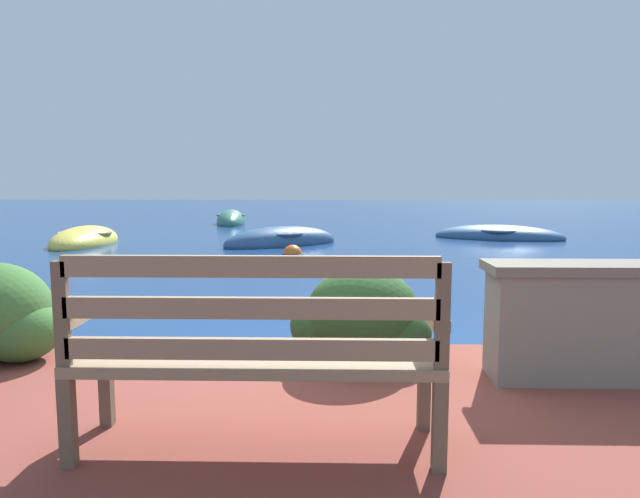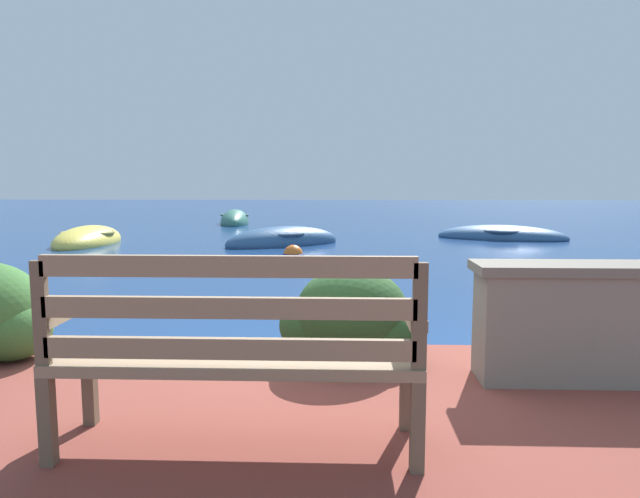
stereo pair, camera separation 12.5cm
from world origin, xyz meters
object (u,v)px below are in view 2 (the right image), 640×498
park_bench (236,348)px  rowboat_mid (88,241)px  rowboat_far (502,237)px  rowboat_outer (235,222)px  mooring_buoy (293,255)px  rowboat_nearest (283,242)px

park_bench → rowboat_mid: (-5.40, 10.48, -0.64)m
rowboat_far → rowboat_outer: bearing=-14.2°
mooring_buoy → rowboat_nearest: bearing=100.6°
rowboat_mid → mooring_buoy: rowboat_mid is taller
rowboat_nearest → rowboat_outer: 6.87m
rowboat_nearest → rowboat_far: size_ratio=0.86×
rowboat_mid → rowboat_far: bearing=-83.3°
park_bench → rowboat_mid: 11.81m
rowboat_far → rowboat_outer: (-7.70, 4.90, 0.02)m
rowboat_far → park_bench: bearing=87.6°
park_bench → rowboat_outer: 17.21m
park_bench → rowboat_mid: park_bench is taller
rowboat_nearest → rowboat_mid: rowboat_nearest is taller
park_bench → mooring_buoy: park_bench is taller
mooring_buoy → park_bench: bearing=-87.0°
rowboat_nearest → rowboat_mid: (-4.55, 0.04, 0.00)m
park_bench → rowboat_nearest: (-0.85, 10.44, -0.64)m
park_bench → rowboat_far: 12.85m
rowboat_nearest → rowboat_far: bearing=-17.8°
rowboat_nearest → rowboat_far: rowboat_nearest is taller
rowboat_nearest → mooring_buoy: bearing=-113.3°
park_bench → mooring_buoy: 8.24m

